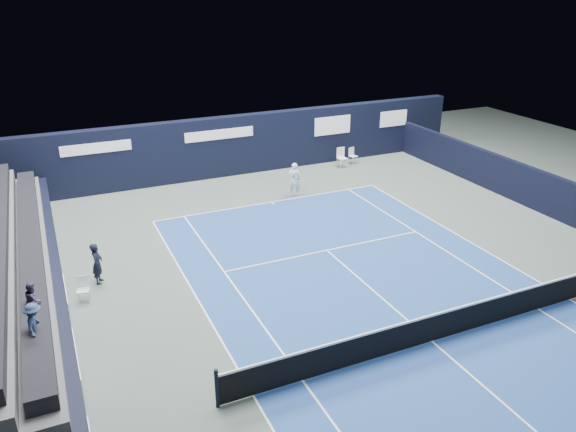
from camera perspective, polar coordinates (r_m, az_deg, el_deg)
name	(u,v)px	position (r m, az deg, el deg)	size (l,w,h in m)	color
ground	(392,307)	(18.26, 10.55, -9.10)	(48.00, 48.00, 0.00)	#48564E
court_surface	(432,341)	(16.96, 14.42, -12.25)	(10.97, 23.77, 0.01)	navy
enclosure_wall_right	(542,192)	(27.16, 24.40, 2.25)	(0.30, 22.00, 1.80)	black
folding_chair_back_a	(341,154)	(31.00, 5.42, 6.30)	(0.47, 0.51, 1.07)	white
folding_chair_back_b	(352,154)	(31.72, 6.55, 6.25)	(0.47, 0.46, 0.89)	silver
line_judge_chair	(83,287)	(19.25, -20.10, -6.77)	(0.44, 0.43, 0.85)	silver
line_judge	(97,263)	(20.02, -18.81, -4.58)	(0.53, 0.35, 1.46)	black
court_markings	(432,341)	(16.96, 14.42, -12.23)	(11.03, 23.83, 0.00)	white
tennis_net	(434,327)	(16.68, 14.59, -10.82)	(12.90, 0.10, 1.10)	black
back_sponsor_wall	(237,145)	(29.63, -5.23, 7.20)	(26.00, 0.63, 3.10)	black
side_barrier_left	(61,296)	(18.74, -22.10, -7.52)	(0.33, 22.00, 1.20)	black
tennis_player	(294,179)	(26.53, 0.63, 3.74)	(0.69, 0.90, 1.64)	white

